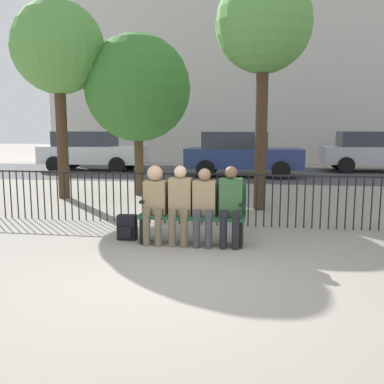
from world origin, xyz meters
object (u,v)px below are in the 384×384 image
tree_0 (264,27)px  backpack (127,228)px  tree_1 (58,49)px  tree_2 (138,89)px  seated_person_3 (231,202)px  parked_car_2 (91,150)px  seated_person_2 (204,203)px  parked_car_1 (374,151)px  parked_car_0 (241,153)px  park_bench (193,211)px  seated_person_0 (155,199)px  seated_person_1 (180,201)px

tree_0 → backpack: bearing=-125.7°
tree_1 → tree_2: (1.75, 0.74, -0.89)m
seated_person_3 → parked_car_2: size_ratio=0.29×
seated_person_2 → seated_person_3: bearing=0.3°
seated_person_2 → tree_1: (-4.06, 3.84, 3.00)m
tree_0 → tree_1: size_ratio=1.01×
backpack → parked_car_1: (6.62, 11.78, 0.65)m
tree_1 → tree_2: size_ratio=1.17×
backpack → parked_car_0: parked_car_0 is taller
park_bench → seated_person_3: (0.59, -0.13, 0.17)m
seated_person_3 → parked_car_2: bearing=121.4°
park_bench → tree_0: size_ratio=0.33×
seated_person_2 → seated_person_3: size_ratio=0.97×
seated_person_2 → parked_car_2: 12.18m
seated_person_2 → parked_car_2: bearing=119.8°
backpack → park_bench: bearing=0.5°
seated_person_3 → parked_car_0: (-0.24, 9.47, 0.18)m
seated_person_0 → tree_0: (1.59, 3.01, 3.12)m
parked_car_1 → tree_0: bearing=-117.1°
seated_person_0 → tree_1: bearing=130.7°
parked_car_0 → parked_car_2: bearing=170.0°
seated_person_3 → parked_car_1: (4.97, 11.90, 0.18)m
seated_person_2 → parked_car_1: parked_car_1 is taller
park_bench → seated_person_1: 0.28m
seated_person_0 → parked_car_0: 9.52m
parked_car_1 → tree_2: bearing=-136.4°
backpack → seated_person_2: bearing=-5.6°
backpack → tree_1: size_ratio=0.08×
seated_person_0 → tree_2: size_ratio=0.29×
seated_person_3 → seated_person_1: bearing=-180.0°
parked_car_2 → seated_person_1: bearing=-61.7°
parked_car_2 → tree_1: bearing=-73.5°
seated_person_1 → seated_person_3: same height
seated_person_2 → tree_0: (0.83, 3.01, 3.16)m
seated_person_1 → tree_2: (-1.94, 4.58, 2.09)m
parked_car_2 → backpack: bearing=-65.3°
seated_person_3 → tree_2: bearing=120.6°
park_bench → tree_2: 5.43m
seated_person_2 → tree_2: size_ratio=0.28×
seated_person_0 → tree_1: size_ratio=0.25×
backpack → parked_car_2: (-4.81, 10.44, 0.65)m
parked_car_0 → seated_person_2: bearing=-91.0°
tree_0 → parked_car_2: bearing=132.3°
tree_1 → parked_car_1: (9.43, 8.06, -2.80)m
seated_person_2 → parked_car_2: parked_car_2 is taller
seated_person_3 → tree_1: 6.59m
seated_person_3 → tree_0: size_ratio=0.25×
seated_person_1 → park_bench: bearing=35.9°
tree_2 → parked_car_2: size_ratio=0.98×
parked_car_1 → seated_person_3: bearing=-112.7°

